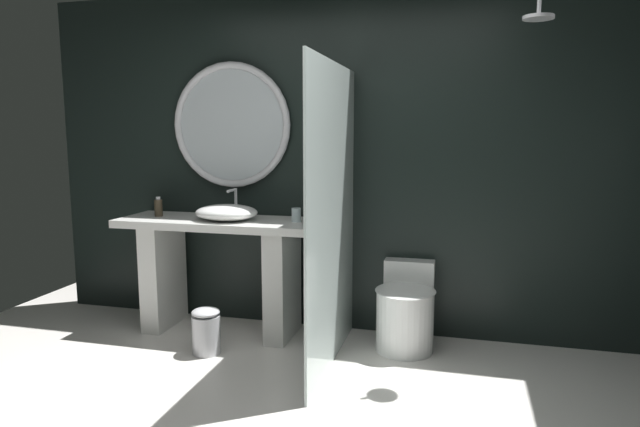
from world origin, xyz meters
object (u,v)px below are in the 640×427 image
at_px(toilet, 406,312).
at_px(round_wall_mirror, 231,125).
at_px(waste_bin, 206,330).
at_px(vessel_sink, 227,212).
at_px(tumbler_cup, 296,215).
at_px(soap_dispenser, 158,208).
at_px(rain_shower_head, 539,12).

bearing_deg(toilet, round_wall_mirror, 170.47).
distance_m(round_wall_mirror, waste_bin, 1.58).
xyz_separation_m(vessel_sink, tumbler_cup, (0.52, 0.06, -0.01)).
height_order(vessel_sink, toilet, vessel_sink).
height_order(soap_dispenser, rain_shower_head, rain_shower_head).
distance_m(vessel_sink, toilet, 1.50).
bearing_deg(tumbler_cup, soap_dispenser, -179.08).
bearing_deg(waste_bin, toilet, 18.90).
xyz_separation_m(round_wall_mirror, waste_bin, (0.08, -0.69, -1.42)).
bearing_deg(soap_dispenser, tumbler_cup, 0.92).
bearing_deg(round_wall_mirror, soap_dispenser, -154.35).
bearing_deg(tumbler_cup, rain_shower_head, -8.81).
xyz_separation_m(tumbler_cup, toilet, (0.81, -0.01, -0.67)).
xyz_separation_m(tumbler_cup, soap_dispenser, (-1.12, -0.02, 0.02)).
bearing_deg(round_wall_mirror, rain_shower_head, -12.34).
bearing_deg(round_wall_mirror, tumbler_cup, -21.08).
xyz_separation_m(soap_dispenser, rain_shower_head, (2.69, -0.23, 1.28)).
bearing_deg(waste_bin, soap_dispenser, 143.38).
bearing_deg(waste_bin, vessel_sink, 90.68).
bearing_deg(round_wall_mirror, waste_bin, -83.42).
bearing_deg(rain_shower_head, toilet, 162.55).
bearing_deg(soap_dispenser, waste_bin, -36.62).
relative_size(soap_dispenser, toilet, 0.26).
xyz_separation_m(round_wall_mirror, rain_shower_head, (2.17, -0.47, 0.65)).
bearing_deg(waste_bin, rain_shower_head, 6.02).
relative_size(tumbler_cup, soap_dispenser, 0.66).
xyz_separation_m(tumbler_cup, rain_shower_head, (1.57, -0.24, 1.30)).
height_order(vessel_sink, round_wall_mirror, round_wall_mirror).
xyz_separation_m(vessel_sink, round_wall_mirror, (-0.08, 0.29, 0.65)).
distance_m(rain_shower_head, toilet, 2.12).
relative_size(soap_dispenser, rain_shower_head, 0.50).
relative_size(tumbler_cup, toilet, 0.17).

